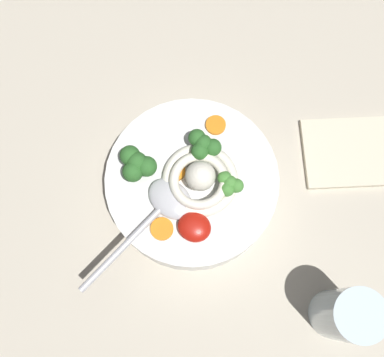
% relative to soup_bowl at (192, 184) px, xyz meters
% --- Properties ---
extents(table_slab, '(1.24, 1.24, 0.04)m').
position_rel_soup_bowl_xyz_m(table_slab, '(0.01, 0.02, -0.05)').
color(table_slab, '#BCB29E').
rests_on(table_slab, ground).
extents(soup_bowl, '(0.22, 0.22, 0.06)m').
position_rel_soup_bowl_xyz_m(soup_bowl, '(0.00, 0.00, 0.00)').
color(soup_bowl, white).
rests_on(soup_bowl, table_slab).
extents(noodle_pile, '(0.10, 0.10, 0.04)m').
position_rel_soup_bowl_xyz_m(noodle_pile, '(0.01, -0.00, 0.04)').
color(noodle_pile, silver).
rests_on(noodle_pile, soup_bowl).
extents(soup_spoon, '(0.09, 0.17, 0.02)m').
position_rel_soup_bowl_xyz_m(soup_spoon, '(-0.02, -0.05, 0.04)').
color(soup_spoon, '#B7B7BC').
rests_on(soup_spoon, soup_bowl).
extents(chili_sauce_dollop, '(0.04, 0.04, 0.02)m').
position_rel_soup_bowl_xyz_m(chili_sauce_dollop, '(0.03, -0.06, 0.04)').
color(chili_sauce_dollop, '#B2190F').
rests_on(chili_sauce_dollop, soup_bowl).
extents(broccoli_floret_rear, '(0.04, 0.04, 0.03)m').
position_rel_soup_bowl_xyz_m(broccoli_floret_rear, '(-0.00, 0.04, 0.05)').
color(broccoli_floret_rear, '#7A9E60').
rests_on(broccoli_floret_rear, soup_bowl).
extents(broccoli_floret_left, '(0.05, 0.04, 0.04)m').
position_rel_soup_bowl_xyz_m(broccoli_floret_left, '(-0.07, -0.02, 0.05)').
color(broccoli_floret_left, '#7A9E60').
rests_on(broccoli_floret_left, soup_bowl).
extents(broccoli_floret_beside_noodles, '(0.03, 0.03, 0.03)m').
position_rel_soup_bowl_xyz_m(broccoli_floret_beside_noodles, '(0.05, 0.01, 0.04)').
color(broccoli_floret_beside_noodles, '#7A9E60').
rests_on(broccoli_floret_beside_noodles, soup_bowl).
extents(carrot_slice_front, '(0.03, 0.03, 0.01)m').
position_rel_soup_bowl_xyz_m(carrot_slice_front, '(0.00, 0.08, 0.03)').
color(carrot_slice_front, orange).
rests_on(carrot_slice_front, soup_bowl).
extents(carrot_slice_beside_chili, '(0.03, 0.03, 0.01)m').
position_rel_soup_bowl_xyz_m(carrot_slice_beside_chili, '(-0.02, -0.00, 0.03)').
color(carrot_slice_beside_chili, orange).
rests_on(carrot_slice_beside_chili, soup_bowl).
extents(carrot_slice_right, '(0.03, 0.03, 0.01)m').
position_rel_soup_bowl_xyz_m(carrot_slice_right, '(-0.01, -0.07, 0.03)').
color(carrot_slice_right, orange).
rests_on(carrot_slice_right, soup_bowl).
extents(drinking_glass, '(0.06, 0.06, 0.11)m').
position_rel_soup_bowl_xyz_m(drinking_glass, '(0.23, -0.08, 0.03)').
color(drinking_glass, silver).
rests_on(drinking_glass, table_slab).
extents(folded_napkin, '(0.19, 0.16, 0.01)m').
position_rel_soup_bowl_xyz_m(folded_napkin, '(0.20, 0.14, -0.03)').
color(folded_napkin, beige).
rests_on(folded_napkin, table_slab).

